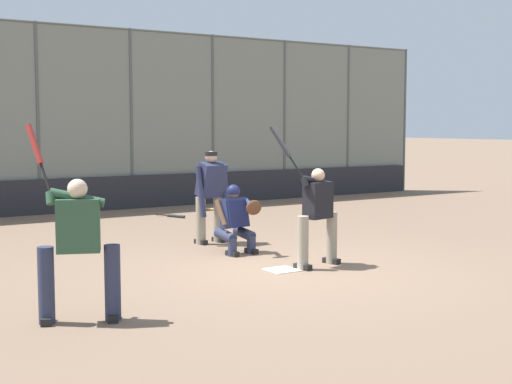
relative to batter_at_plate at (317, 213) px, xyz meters
The scene contains 11 objects.
ground_plane 0.99m from the batter_at_plate, ahead, with size 160.00×160.00×0.00m, color #7A604C.
home_plate_marker 0.99m from the batter_at_plate, ahead, with size 0.43×0.43×0.01m, color white.
backstop_fence 8.69m from the batter_at_plate, 86.03° to the right, with size 21.03×0.08×4.49m.
padding_wall 8.46m from the batter_at_plate, 85.98° to the right, with size 20.53×0.18×0.82m, color #28282D.
batter_at_plate is the anchor object (origin of this frame).
catcher_behind_plate 1.64m from the batter_at_plate, 73.53° to the right, with size 0.62×0.72×1.13m.
umpire_home 2.69m from the batter_at_plate, 82.80° to the right, with size 0.66×0.45×1.64m.
batter_on_deck 4.09m from the batter_at_plate, 15.07° to the left, with size 0.84×0.90×2.11m.
spare_bat_near_backstop 6.36m from the batter_at_plate, 95.94° to the right, with size 0.39×0.82×0.07m.
spare_bat_third_base_side 6.71m from the batter_at_plate, 127.41° to the right, with size 0.34×0.79×0.07m.
spare_bat_first_base_side 7.21m from the batter_at_plate, 106.74° to the right, with size 0.63×0.68×0.07m.
Camera 1 is at (5.70, 8.41, 2.09)m, focal length 50.00 mm.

